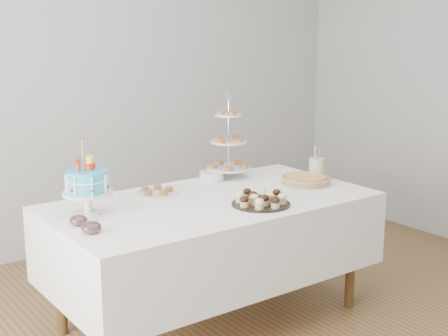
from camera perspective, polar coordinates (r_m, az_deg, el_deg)
walls at (r=3.35m, az=1.82°, el=5.59°), size 5.04×4.04×2.70m
table at (r=3.76m, az=-1.09°, el=-6.23°), size 1.92×1.02×0.77m
birthday_cake at (r=3.45m, az=-12.35°, el=-2.35°), size 0.27×0.27×0.42m
cupcake_tray at (r=3.58m, az=3.39°, el=-2.81°), size 0.34×0.34×0.08m
pie at (r=4.09m, az=7.51°, el=-1.04°), size 0.32×0.32×0.05m
tiered_stand at (r=4.20m, az=0.43°, el=2.38°), size 0.30×0.30×0.58m
plate_stack at (r=4.13m, az=-1.13°, el=-0.77°), size 0.16×0.16×0.06m
pastry_plate at (r=3.83m, az=-6.16°, el=-2.16°), size 0.26×0.26×0.04m
jam_bowl_a at (r=3.16m, az=-12.04°, el=-5.36°), size 0.10×0.10×0.06m
jam_bowl_b at (r=3.30m, az=-13.16°, el=-4.68°), size 0.09×0.09×0.06m
utensil_pitcher at (r=4.19m, az=8.48°, el=-0.01°), size 0.11×0.10×0.23m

